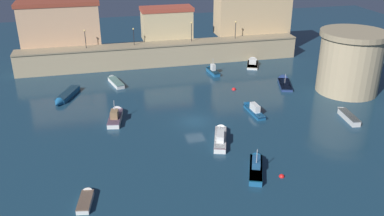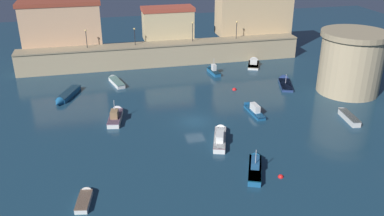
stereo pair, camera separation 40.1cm
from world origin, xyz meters
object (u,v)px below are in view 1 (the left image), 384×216
Objects in this scene: moored_boat_9 at (256,165)px; moored_boat_10 at (65,97)px; fortress_tower at (350,62)px; moored_boat_3 at (284,82)px; quay_lamp_1 at (134,34)px; moored_boat_11 at (252,109)px; quay_lamp_2 at (192,29)px; moored_boat_5 at (114,81)px; moored_boat_8 at (220,136)px; mooring_buoy_1 at (282,177)px; moored_boat_0 at (86,198)px; moored_boat_2 at (253,63)px; quay_lamp_3 at (236,27)px; mooring_buoy_0 at (234,90)px; moored_boat_1 at (347,115)px; moored_boat_6 at (212,70)px; quay_lamp_0 at (85,36)px; moored_boat_7 at (116,115)px.

moored_boat_9 is 0.91× the size of moored_boat_10.
moored_boat_3 is (-7.99, 5.63, -4.62)m from fortress_tower.
quay_lamp_1 is 0.42× the size of moored_boat_10.
moored_boat_10 is at bearing 63.65° from moored_boat_11.
quay_lamp_2 is at bearing 3.65° from moored_boat_11.
fortress_tower is 2.76× the size of quay_lamp_2.
moored_boat_5 is at bearing -152.51° from quay_lamp_2.
fortress_tower reaches higher than quay_lamp_2.
moored_boat_8 reaches higher than moored_boat_5.
quay_lamp_2 reaches higher than mooring_buoy_1.
moored_boat_0 is at bearing 136.93° from moored_boat_8.
quay_lamp_3 is at bearing 52.71° from moored_boat_2.
moored_boat_8 is 16.96m from mooring_buoy_0.
moored_boat_6 is (-12.72, 22.37, 0.02)m from moored_boat_1.
mooring_buoy_1 is (-20.28, -20.20, -4.87)m from fortress_tower.
moored_boat_8 is at bearing 112.01° from mooring_buoy_1.
quay_lamp_3 reaches higher than moored_boat_8.
quay_lamp_2 is 38.77m from moored_boat_9.
quay_lamp_0 reaches higher than mooring_buoy_1.
moored_boat_3 is at bearing -75.75° from quay_lamp_3.
fortress_tower is 1.45× the size of moored_boat_3.
moored_boat_3 is 1.04× the size of moored_boat_9.
quay_lamp_3 reaches higher than moored_boat_5.
moored_boat_8 reaches higher than mooring_buoy_0.
quay_lamp_0 is at bearing 180.00° from quay_lamp_2.
moored_boat_8 is at bearing -51.24° from moored_boat_0.
moored_boat_8 is at bearing -111.86° from quay_lamp_3.
quay_lamp_1 is 0.53× the size of moored_boat_1.
moored_boat_2 is at bearing 73.38° from mooring_buoy_1.
quay_lamp_3 is at bearing 0.00° from quay_lamp_0.
moored_boat_2 is at bearing 56.45° from mooring_buoy_0.
fortress_tower reaches higher than moored_boat_1.
moored_boat_10 is at bearing -132.68° from quay_lamp_1.
mooring_buoy_1 is at bearing -75.12° from quay_lamp_1.
moored_boat_7 is 0.90× the size of moored_boat_10.
quay_lamp_1 reaches higher than moored_boat_0.
quay_lamp_1 reaches higher than moored_boat_8.
moored_boat_9 reaches higher than mooring_buoy_1.
moored_boat_10 is 28.04m from moored_boat_11.
quay_lamp_3 is at bearing 134.82° from moored_boat_10.
moored_boat_5 is at bearing 121.33° from moored_boat_2.
moored_boat_2 is 36.64m from moored_boat_9.
fortress_tower is at bearing -28.95° from moored_boat_9.
fortress_tower is 18.35m from mooring_buoy_0.
mooring_buoy_0 is (-7.66, -11.55, -0.35)m from moored_boat_2.
moored_boat_2 is at bearing -10.10° from moored_boat_8.
moored_boat_3 is at bearing 6.00° from mooring_buoy_0.
mooring_buoy_0 is at bearing 9.04° from moored_boat_9.
moored_boat_1 is at bearing -63.06° from quay_lamp_2.
moored_boat_10 reaches higher than moored_boat_1.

